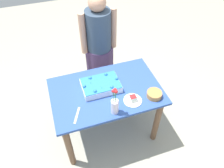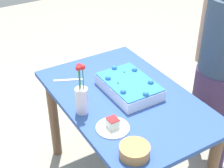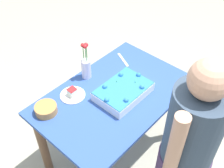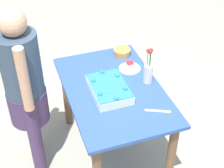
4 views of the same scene
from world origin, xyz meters
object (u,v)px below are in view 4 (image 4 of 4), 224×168
(sheet_cake, at_px, (109,89))
(serving_plate_with_slice, at_px, (130,67))
(flower_vase, at_px, (148,71))
(fruit_bowl, at_px, (122,52))
(cake_knife, at_px, (158,111))
(person_standing, at_px, (25,86))

(sheet_cake, distance_m, serving_plate_with_slice, 0.38)
(flower_vase, relative_size, fruit_bowl, 2.04)
(serving_plate_with_slice, bearing_deg, sheet_cake, -47.04)
(flower_vase, distance_m, fruit_bowl, 0.46)
(serving_plate_with_slice, distance_m, cake_knife, 0.58)
(sheet_cake, distance_m, person_standing, 0.65)
(sheet_cake, xyz_separation_m, serving_plate_with_slice, (-0.26, 0.27, -0.02))
(sheet_cake, bearing_deg, serving_plate_with_slice, 132.96)
(flower_vase, height_order, person_standing, person_standing)
(sheet_cake, height_order, serving_plate_with_slice, sheet_cake)
(serving_plate_with_slice, height_order, fruit_bowl, serving_plate_with_slice)
(cake_knife, distance_m, person_standing, 1.03)
(serving_plate_with_slice, bearing_deg, fruit_bowl, 176.45)
(cake_knife, xyz_separation_m, person_standing, (-0.49, -0.90, 0.11))
(person_standing, bearing_deg, serving_plate_with_slice, 5.69)
(fruit_bowl, height_order, person_standing, person_standing)
(serving_plate_with_slice, xyz_separation_m, flower_vase, (0.22, 0.07, 0.09))
(cake_knife, relative_size, flower_vase, 0.61)
(sheet_cake, relative_size, flower_vase, 1.25)
(cake_knife, relative_size, person_standing, 0.13)
(flower_vase, xyz_separation_m, fruit_bowl, (-0.45, -0.06, -0.08))
(flower_vase, height_order, fruit_bowl, flower_vase)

